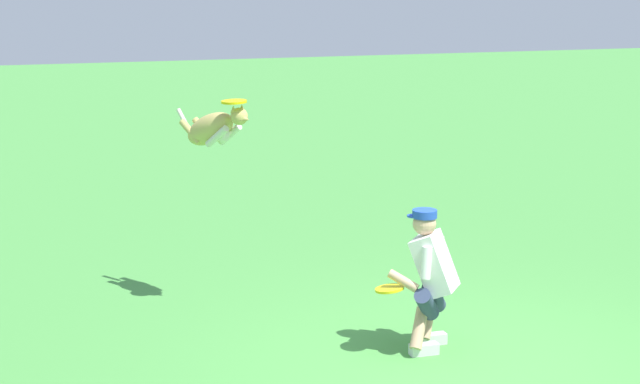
{
  "coord_description": "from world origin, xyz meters",
  "views": [
    {
      "loc": [
        3.74,
        7.58,
        3.42
      ],
      "look_at": [
        0.87,
        -1.61,
        1.32
      ],
      "focal_mm": 58.86,
      "sensor_mm": 36.0,
      "label": 1
    }
  ],
  "objects_px": {
    "person": "(430,276)",
    "dog": "(213,129)",
    "frisbee_held": "(389,289)",
    "frisbee_flying": "(234,102)"
  },
  "relations": [
    {
      "from": "person",
      "to": "dog",
      "type": "bearing_deg",
      "value": -11.32
    },
    {
      "from": "frisbee_held",
      "to": "person",
      "type": "bearing_deg",
      "value": 179.63
    },
    {
      "from": "person",
      "to": "dog",
      "type": "xyz_separation_m",
      "value": [
        1.56,
        -1.86,
        1.12
      ]
    },
    {
      "from": "dog",
      "to": "frisbee_flying",
      "type": "relative_size",
      "value": 3.87
    },
    {
      "from": "frisbee_flying",
      "to": "dog",
      "type": "bearing_deg",
      "value": -68.13
    },
    {
      "from": "person",
      "to": "frisbee_flying",
      "type": "height_order",
      "value": "frisbee_flying"
    },
    {
      "from": "frisbee_flying",
      "to": "frisbee_held",
      "type": "distance_m",
      "value": 2.38
    },
    {
      "from": "dog",
      "to": "frisbee_flying",
      "type": "bearing_deg",
      "value": -7.75
    },
    {
      "from": "dog",
      "to": "frisbee_flying",
      "type": "xyz_separation_m",
      "value": [
        -0.14,
        0.34,
        0.31
      ]
    },
    {
      "from": "frisbee_flying",
      "to": "person",
      "type": "bearing_deg",
      "value": 133.1
    }
  ]
}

